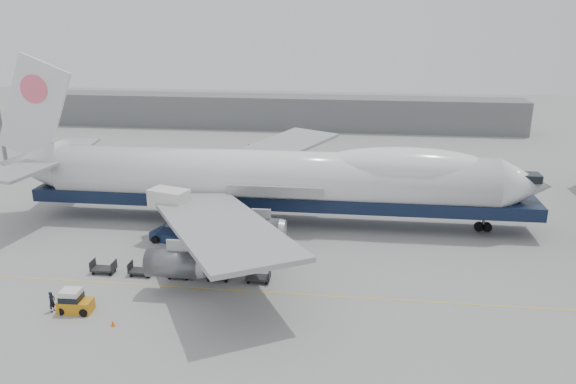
# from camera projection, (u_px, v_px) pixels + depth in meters

# --- Properties ---
(ground) EXTENTS (260.00, 260.00, 0.00)m
(ground) POSITION_uv_depth(u_px,v_px,m) (254.00, 263.00, 57.23)
(ground) COLOR gray
(ground) RESTS_ON ground
(apron_line) EXTENTS (60.00, 0.15, 0.01)m
(apron_line) POSITION_uv_depth(u_px,v_px,m) (242.00, 291.00, 51.56)
(apron_line) COLOR gold
(apron_line) RESTS_ON ground
(hangar) EXTENTS (110.00, 8.00, 7.00)m
(hangar) POSITION_uv_depth(u_px,v_px,m) (266.00, 112.00, 123.45)
(hangar) COLOR slate
(hangar) RESTS_ON ground
(airliner) EXTENTS (67.00, 55.30, 19.98)m
(airliner) POSITION_uv_depth(u_px,v_px,m) (276.00, 178.00, 66.77)
(airliner) COLOR white
(airliner) RESTS_ON ground
(catering_truck) EXTENTS (5.04, 4.10, 6.01)m
(catering_truck) POSITION_uv_depth(u_px,v_px,m) (170.00, 212.00, 61.87)
(catering_truck) COLOR navy
(catering_truck) RESTS_ON ground
(baggage_tug) EXTENTS (2.86, 1.62, 2.05)m
(baggage_tug) POSITION_uv_depth(u_px,v_px,m) (74.00, 302.00, 47.75)
(baggage_tug) COLOR orange
(baggage_tug) RESTS_ON ground
(ground_worker) EXTENTS (0.52, 0.72, 1.85)m
(ground_worker) POSITION_uv_depth(u_px,v_px,m) (52.00, 302.00, 47.78)
(ground_worker) COLOR black
(ground_worker) RESTS_ON ground
(traffic_cone) EXTENTS (0.36, 0.36, 0.53)m
(traffic_cone) POSITION_uv_depth(u_px,v_px,m) (113.00, 323.00, 45.75)
(traffic_cone) COLOR orange
(traffic_cone) RESTS_ON ground
(dolly_0) EXTENTS (2.30, 1.35, 1.30)m
(dolly_0) POSITION_uv_depth(u_px,v_px,m) (104.00, 268.00, 54.97)
(dolly_0) COLOR #2D2D30
(dolly_0) RESTS_ON ground
(dolly_1) EXTENTS (2.30, 1.35, 1.30)m
(dolly_1) POSITION_uv_depth(u_px,v_px,m) (141.00, 270.00, 54.52)
(dolly_1) COLOR #2D2D30
(dolly_1) RESTS_ON ground
(dolly_2) EXTENTS (2.30, 1.35, 1.30)m
(dolly_2) POSITION_uv_depth(u_px,v_px,m) (180.00, 272.00, 54.07)
(dolly_2) COLOR #2D2D30
(dolly_2) RESTS_ON ground
(dolly_3) EXTENTS (2.30, 1.35, 1.30)m
(dolly_3) POSITION_uv_depth(u_px,v_px,m) (219.00, 274.00, 53.62)
(dolly_3) COLOR #2D2D30
(dolly_3) RESTS_ON ground
(dolly_4) EXTENTS (2.30, 1.35, 1.30)m
(dolly_4) POSITION_uv_depth(u_px,v_px,m) (258.00, 277.00, 53.17)
(dolly_4) COLOR #2D2D30
(dolly_4) RESTS_ON ground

